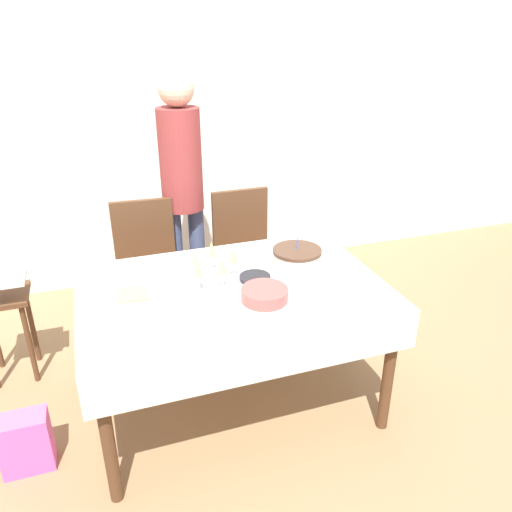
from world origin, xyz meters
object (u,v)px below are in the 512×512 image
plate_stack_dessert (255,278)px  person_standing (182,177)px  dining_chair_far_right (245,253)px  gift_bag (26,443)px  champagne_tray (213,270)px  dining_chair_far_left (148,267)px  birthday_cake (297,260)px  high_chair (3,308)px  plate_stack_main (265,294)px

plate_stack_dessert → person_standing: person_standing is taller
dining_chair_far_right → gift_bag: size_ratio=3.13×
champagne_tray → gift_bag: (-1.01, -0.20, -0.68)m
champagne_tray → dining_chair_far_left: bearing=108.6°
birthday_cake → high_chair: birthday_cake is taller
dining_chair_far_left → plate_stack_dessert: bearing=-60.1°
birthday_cake → high_chair: (-1.59, 0.61, -0.34)m
plate_stack_main → dining_chair_far_right: bearing=77.4°
plate_stack_dessert → gift_bag: 1.38m
plate_stack_dessert → high_chair: plate_stack_dessert is taller
gift_bag → dining_chair_far_right: bearing=33.9°
champagne_tray → person_standing: (0.04, 0.96, 0.23)m
dining_chair_far_left → person_standing: (0.30, 0.19, 0.53)m
high_chair → gift_bag: (0.11, -0.79, -0.33)m
dining_chair_far_left → gift_bag: 1.28m
dining_chair_far_left → high_chair: (-0.87, -0.18, -0.05)m
plate_stack_main → champagne_tray: bearing=126.1°
plate_stack_main → person_standing: size_ratio=0.13×
plate_stack_main → person_standing: person_standing is taller
champagne_tray → high_chair: 1.32m
dining_chair_far_right → person_standing: size_ratio=0.55×
birthday_cake → champagne_tray: bearing=178.4°
champagne_tray → plate_stack_main: bearing=-53.9°
plate_stack_main → gift_bag: (-1.20, 0.07, -0.64)m
person_standing → dining_chair_far_left: bearing=-147.1°
plate_stack_main → plate_stack_dessert: 0.21m
champagne_tray → plate_stack_dessert: (0.21, -0.05, -0.06)m
plate_stack_main → gift_bag: 1.36m
gift_bag → plate_stack_main: bearing=-3.2°
high_chair → plate_stack_main: bearing=-33.0°
dining_chair_far_left → birthday_cake: (0.73, -0.78, 0.30)m
birthday_cake → person_standing: person_standing is taller
dining_chair_far_left → birthday_cake: same height
plate_stack_dessert → gift_bag: bearing=-173.4°
dining_chair_far_left → birthday_cake: size_ratio=3.60×
dining_chair_far_left → dining_chair_far_right: (0.68, 0.00, 0.00)m
birthday_cake → dining_chair_far_left: bearing=133.0°
dining_chair_far_right → plate_stack_dessert: dining_chair_far_right is taller
birthday_cake → plate_stack_main: birthday_cake is taller
plate_stack_dessert → dining_chair_far_right: bearing=75.7°
gift_bag → plate_stack_dessert: bearing=6.6°
dining_chair_far_left → gift_bag: dining_chair_far_left is taller
dining_chair_far_left → high_chair: size_ratio=1.35×
dining_chair_far_right → high_chair: dining_chair_far_right is taller
dining_chair_far_left → dining_chair_far_right: 0.68m
plate_stack_main → gift_bag: bearing=176.8°
dining_chair_far_left → high_chair: bearing=-168.5°
dining_chair_far_left → champagne_tray: size_ratio=2.80×
birthday_cake → champagne_tray: (-0.47, 0.01, 0.01)m
birthday_cake → gift_bag: size_ratio=0.87×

